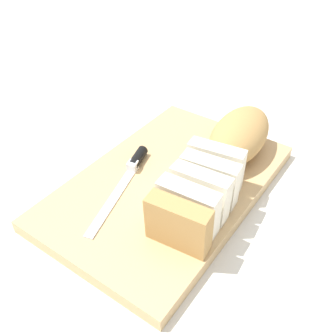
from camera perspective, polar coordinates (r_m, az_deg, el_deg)
ground_plane at (r=0.72m, az=-0.00°, el=-3.42°), size 3.00×3.00×0.00m
cutting_board at (r=0.72m, az=-0.00°, el=-2.66°), size 0.48×0.32×0.03m
bread_loaf at (r=0.70m, az=8.38°, el=1.53°), size 0.39×0.14×0.08m
bread_knife at (r=0.73m, az=-5.51°, el=-0.02°), size 0.23×0.08×0.02m
crumb_near_knife at (r=0.71m, az=5.93°, el=-1.99°), size 0.00×0.00×0.00m
crumb_near_loaf at (r=0.71m, az=2.69°, el=-1.38°), size 0.00×0.00×0.00m
crumb_stray_left at (r=0.73m, az=7.22°, el=-0.50°), size 0.01×0.01×0.01m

